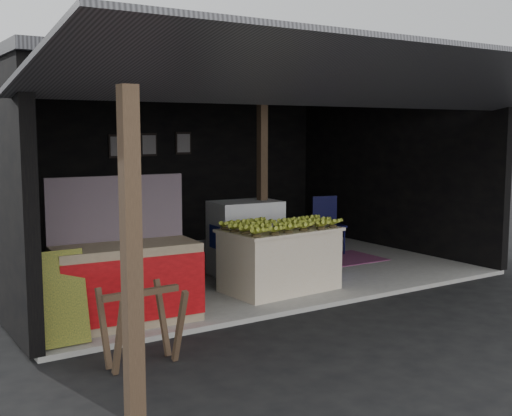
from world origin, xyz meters
TOP-DOWN VIEW (x-y plane):
  - ground at (0.00, 0.00)m, footprint 80.00×80.00m
  - concrete_slab at (0.00, 2.50)m, footprint 7.00×5.00m
  - shophouse at (0.00, 2.82)m, footprint 7.40×7.29m
  - banana_table at (-0.10, 0.87)m, footprint 1.57×1.02m
  - banana_pile at (-0.10, 0.87)m, footprint 1.45×0.92m
  - white_crate at (0.01, 1.90)m, footprint 1.03×0.74m
  - neighbor_stall at (-2.37, 0.60)m, footprint 1.62×0.82m
  - green_signboard at (-3.25, 0.25)m, footprint 0.63×0.26m
  - sawhorse at (-2.69, -0.59)m, footprint 0.75×0.66m
  - water_barrel at (1.03, 1.26)m, footprint 0.34×0.34m
  - plastic_chair at (2.14, 2.62)m, footprint 0.56×0.56m
  - magenta_rug at (1.85, 2.01)m, footprint 1.52×1.03m
  - picture_frames at (-0.17, 4.89)m, footprint 1.62×0.04m

SIDE VIEW (x-z plane):
  - ground at x=0.00m, z-range 0.00..0.00m
  - concrete_slab at x=0.00m, z-range 0.00..0.06m
  - magenta_rug at x=1.85m, z-range 0.06..0.07m
  - water_barrel at x=1.03m, z-range 0.06..0.55m
  - sawhorse at x=-2.69m, z-range 0.10..0.83m
  - banana_table at x=-0.10m, z-range 0.06..0.90m
  - green_signboard at x=-3.25m, z-range 0.07..1.00m
  - neighbor_stall at x=-2.37m, z-range -0.26..1.36m
  - white_crate at x=0.01m, z-range 0.06..1.16m
  - plastic_chair at x=2.14m, z-range 0.15..1.13m
  - banana_pile at x=-0.10m, z-range 0.90..1.06m
  - picture_frames at x=-0.17m, z-range 1.70..2.16m
  - shophouse at x=0.00m, z-range 0.59..3.61m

